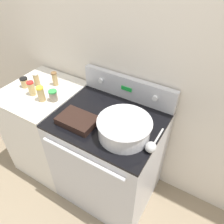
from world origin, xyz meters
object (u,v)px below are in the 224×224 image
object	(u,v)px
ladle	(151,146)
spice_jar_black_cap	(24,82)
spice_jar_green_cap	(53,96)
spice_jar_brown_cap	(55,79)
spice_jar_red_cap	(31,88)
spice_jar_white_cap	(36,79)
spice_jar_yellow_cap	(41,94)
casserole_dish	(77,120)
mixing_bowl	(124,127)

from	to	relation	value
ladle	spice_jar_black_cap	bearing A→B (deg)	175.91
spice_jar_green_cap	spice_jar_brown_cap	world-z (taller)	spice_jar_brown_cap
spice_jar_red_cap	spice_jar_white_cap	distance (m)	0.14
spice_jar_yellow_cap	spice_jar_red_cap	bearing A→B (deg)	171.64
casserole_dish	spice_jar_brown_cap	size ratio (longest dim) A/B	2.18
ladle	spice_jar_black_cap	size ratio (longest dim) A/B	2.95
mixing_bowl	spice_jar_green_cap	size ratio (longest dim) A/B	3.94
spice_jar_yellow_cap	spice_jar_red_cap	size ratio (longest dim) A/B	1.01
spice_jar_brown_cap	spice_jar_white_cap	xyz separation A→B (m)	(-0.14, -0.08, -0.00)
spice_jar_green_cap	spice_jar_brown_cap	size ratio (longest dim) A/B	0.74
spice_jar_red_cap	spice_jar_white_cap	size ratio (longest dim) A/B	1.03
spice_jar_white_cap	spice_jar_yellow_cap	bearing A→B (deg)	-35.87
mixing_bowl	spice_jar_yellow_cap	distance (m)	0.74
ladle	spice_jar_yellow_cap	bearing A→B (deg)	178.84
mixing_bowl	spice_jar_yellow_cap	size ratio (longest dim) A/B	2.90
spice_jar_brown_cap	spice_jar_black_cap	xyz separation A→B (m)	(-0.21, -0.16, -0.02)
spice_jar_yellow_cap	ladle	bearing A→B (deg)	-1.16
spice_jar_white_cap	spice_jar_black_cap	xyz separation A→B (m)	(-0.07, -0.07, -0.02)
spice_jar_yellow_cap	spice_jar_white_cap	world-z (taller)	spice_jar_yellow_cap
spice_jar_yellow_cap	spice_jar_white_cap	xyz separation A→B (m)	(-0.20, 0.14, -0.00)
spice_jar_yellow_cap	spice_jar_white_cap	bearing A→B (deg)	144.13
spice_jar_green_cap	spice_jar_red_cap	bearing A→B (deg)	-171.69
mixing_bowl	casserole_dish	size ratio (longest dim) A/B	1.34
spice_jar_yellow_cap	spice_jar_white_cap	distance (m)	0.24
casserole_dish	spice_jar_white_cap	bearing A→B (deg)	161.36
spice_jar_green_cap	spice_jar_black_cap	world-z (taller)	spice_jar_green_cap
spice_jar_black_cap	spice_jar_white_cap	bearing A→B (deg)	46.58
mixing_bowl	spice_jar_red_cap	size ratio (longest dim) A/B	2.94
mixing_bowl	spice_jar_green_cap	world-z (taller)	mixing_bowl
spice_jar_green_cap	spice_jar_black_cap	distance (m)	0.35
ladle	spice_jar_brown_cap	world-z (taller)	spice_jar_brown_cap
spice_jar_green_cap	spice_jar_red_cap	distance (m)	0.21
ladle	spice_jar_white_cap	distance (m)	1.15
casserole_dish	spice_jar_yellow_cap	bearing A→B (deg)	171.66
spice_jar_white_cap	spice_jar_black_cap	distance (m)	0.10
spice_jar_white_cap	spice_jar_red_cap	bearing A→B (deg)	-59.50
spice_jar_white_cap	mixing_bowl	bearing A→B (deg)	-8.27
mixing_bowl	casserole_dish	distance (m)	0.35
spice_jar_white_cap	ladle	bearing A→B (deg)	-8.04
spice_jar_brown_cap	spice_jar_red_cap	bearing A→B (deg)	-106.68
spice_jar_white_cap	spice_jar_black_cap	bearing A→B (deg)	-133.42
spice_jar_yellow_cap	spice_jar_black_cap	xyz separation A→B (m)	(-0.27, 0.07, -0.02)
ladle	spice_jar_red_cap	size ratio (longest dim) A/B	2.09
casserole_dish	ladle	distance (m)	0.55
mixing_bowl	spice_jar_yellow_cap	xyz separation A→B (m)	(-0.74, -0.01, 0.00)
mixing_bowl	ladle	distance (m)	0.21
ladle	spice_jar_yellow_cap	world-z (taller)	spice_jar_yellow_cap
spice_jar_green_cap	spice_jar_yellow_cap	distance (m)	0.09
spice_jar_brown_cap	spice_jar_green_cap	bearing A→B (deg)	-51.47
spice_jar_yellow_cap	spice_jar_black_cap	distance (m)	0.28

